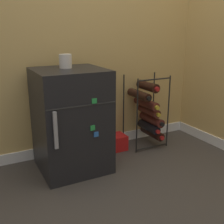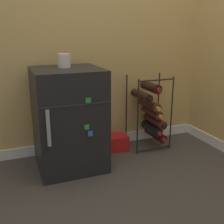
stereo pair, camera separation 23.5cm
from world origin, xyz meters
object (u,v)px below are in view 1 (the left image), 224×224
object	(u,v)px
mini_fridge	(71,120)
wine_rack	(148,111)
soda_box	(112,143)
fridge_top_cup	(65,61)

from	to	relation	value
mini_fridge	wine_rack	distance (m)	0.80
soda_box	fridge_top_cup	world-z (taller)	fridge_top_cup
wine_rack	soda_box	xyz separation A→B (m)	(-0.36, 0.04, -0.26)
wine_rack	fridge_top_cup	world-z (taller)	fridge_top_cup
mini_fridge	wine_rack	world-z (taller)	mini_fridge
wine_rack	fridge_top_cup	bearing A→B (deg)	-176.13
mini_fridge	wine_rack	xyz separation A→B (m)	(0.79, 0.11, -0.06)
mini_fridge	soda_box	distance (m)	0.56
mini_fridge	fridge_top_cup	distance (m)	0.45
soda_box	fridge_top_cup	distance (m)	0.89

